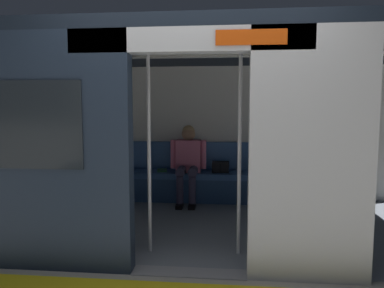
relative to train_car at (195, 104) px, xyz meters
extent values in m
plane|color=gray|center=(-0.07, 1.32, -1.50)|extent=(60.00, 60.00, 0.00)
cube|color=#ADAFB5|center=(-1.07, 1.34, -0.45)|extent=(1.01, 0.12, 2.11)
cube|color=black|center=(-1.07, 1.35, -0.19)|extent=(0.55, 0.02, 0.55)
cube|color=black|center=(1.38, 1.40, -0.19)|extent=(1.10, 0.02, 0.76)
cube|color=#ADAFB5|center=(-0.07, 1.32, 0.51)|extent=(2.01, 0.16, 0.20)
cube|color=#BF3F0C|center=(-0.57, 1.41, 0.51)|extent=(0.56, 0.02, 0.12)
cube|color=black|center=(-0.07, -0.08, 0.67)|extent=(6.40, 2.95, 0.12)
cube|color=slate|center=(-0.07, -0.08, -1.49)|extent=(6.08, 2.79, 0.01)
cube|color=silver|center=(-0.07, -1.47, -0.45)|extent=(6.08, 0.10, 2.11)
cube|color=#38609E|center=(-0.07, -1.41, -0.82)|extent=(3.52, 0.06, 0.45)
cube|color=white|center=(-0.07, -0.08, 0.58)|extent=(4.48, 0.16, 0.03)
cube|color=gray|center=(-0.07, 1.32, -1.49)|extent=(1.01, 0.19, 0.01)
cube|color=#38609E|center=(-0.07, -1.19, -1.09)|extent=(2.84, 0.44, 0.09)
cube|color=navy|center=(-0.07, -0.99, -1.31)|extent=(2.84, 0.04, 0.37)
cube|color=pink|center=(0.21, -1.17, -0.79)|extent=(0.38, 0.23, 0.50)
sphere|color=#8C664C|center=(0.21, -1.17, -0.45)|extent=(0.21, 0.21, 0.21)
sphere|color=#997F59|center=(0.21, -1.18, -0.41)|extent=(0.19, 0.19, 0.19)
cylinder|color=pink|center=(-0.03, -1.15, -0.76)|extent=(0.08, 0.08, 0.44)
cylinder|color=pink|center=(0.44, -1.14, -0.76)|extent=(0.08, 0.08, 0.44)
cylinder|color=#38334C|center=(0.12, -0.97, -0.99)|extent=(0.14, 0.40, 0.14)
cylinder|color=#38334C|center=(0.30, -0.97, -0.99)|extent=(0.14, 0.40, 0.14)
cylinder|color=#38334C|center=(0.11, -0.77, -1.25)|extent=(0.10, 0.10, 0.42)
cylinder|color=#38334C|center=(0.29, -0.77, -1.25)|extent=(0.10, 0.10, 0.42)
cube|color=black|center=(0.11, -0.72, -1.47)|extent=(0.10, 0.22, 0.06)
cube|color=black|center=(0.29, -0.72, -1.47)|extent=(0.10, 0.22, 0.06)
cube|color=black|center=(-0.29, -1.17, -0.96)|extent=(0.26, 0.14, 0.17)
cube|color=black|center=(-0.29, -1.10, -0.97)|extent=(0.02, 0.01, 0.14)
cube|color=#33723F|center=(0.63, -1.19, -1.03)|extent=(0.19, 0.24, 0.03)
cylinder|color=silver|center=(0.38, 0.88, -0.46)|extent=(0.04, 0.04, 2.09)
cylinder|color=silver|center=(-0.51, 0.84, -0.46)|extent=(0.04, 0.04, 2.09)
camera|label=1|loc=(-0.39, 4.33, -0.05)|focal=33.65mm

